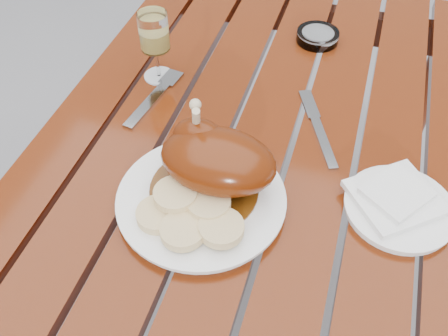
% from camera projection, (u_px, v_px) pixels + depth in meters
% --- Properties ---
extents(ground, '(60.00, 60.00, 0.00)m').
position_uv_depth(ground, '(248.00, 315.00, 1.48)').
color(ground, slate).
rests_on(ground, ground).
extents(table, '(0.80, 1.20, 0.75)m').
position_uv_depth(table, '(254.00, 245.00, 1.21)').
color(table, maroon).
rests_on(table, ground).
extents(dinner_plate, '(0.33, 0.33, 0.02)m').
position_uv_depth(dinner_plate, '(201.00, 200.00, 0.81)').
color(dinner_plate, white).
rests_on(dinner_plate, table).
extents(roast_duck, '(0.20, 0.18, 0.14)m').
position_uv_depth(roast_duck, '(215.00, 159.00, 0.79)').
color(roast_duck, '#522909').
rests_on(roast_duck, dinner_plate).
extents(bread_dumplings, '(0.17, 0.12, 0.03)m').
position_uv_depth(bread_dumplings, '(189.00, 214.00, 0.76)').
color(bread_dumplings, '#E4C28B').
rests_on(bread_dumplings, dinner_plate).
extents(wine_glass, '(0.08, 0.08, 0.15)m').
position_uv_depth(wine_glass, '(156.00, 47.00, 0.99)').
color(wine_glass, '#DBC663').
rests_on(wine_glass, table).
extents(side_plate, '(0.21, 0.21, 0.01)m').
position_uv_depth(side_plate, '(399.00, 208.00, 0.80)').
color(side_plate, white).
rests_on(side_plate, table).
extents(napkin, '(0.18, 0.17, 0.01)m').
position_uv_depth(napkin, '(395.00, 197.00, 0.80)').
color(napkin, white).
rests_on(napkin, side_plate).
extents(ashtray, '(0.11, 0.11, 0.02)m').
position_uv_depth(ashtray, '(318.00, 36.00, 1.12)').
color(ashtray, '#B2B7BC').
rests_on(ashtray, table).
extents(fork, '(0.05, 0.18, 0.01)m').
position_uv_depth(fork, '(151.00, 100.00, 0.99)').
color(fork, gray).
rests_on(fork, table).
extents(knife, '(0.09, 0.17, 0.01)m').
position_uv_depth(knife, '(320.00, 133.00, 0.92)').
color(knife, gray).
rests_on(knife, table).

